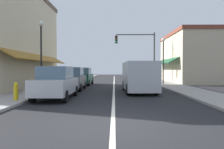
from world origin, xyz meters
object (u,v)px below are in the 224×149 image
(parked_car_second_left, at_px, (72,79))
(parked_car_nearest_left, at_px, (56,83))
(street_lamp_left_near, at_px, (41,45))
(parked_car_third_left, at_px, (83,76))
(fire_hydrant, at_px, (16,91))
(van_in_lane, at_px, (139,76))
(traffic_signal_mast_arm, at_px, (141,49))
(street_lamp_right_mid, at_px, (163,53))

(parked_car_second_left, bearing_deg, parked_car_nearest_left, -89.74)
(parked_car_nearest_left, xyz_separation_m, street_lamp_left_near, (-1.86, 3.04, 2.43))
(parked_car_third_left, height_order, fire_hydrant, parked_car_third_left)
(parked_car_third_left, distance_m, street_lamp_left_near, 7.87)
(van_in_lane, relative_size, street_lamp_left_near, 1.06)
(parked_car_nearest_left, distance_m, traffic_signal_mast_arm, 15.63)
(parked_car_nearest_left, relative_size, street_lamp_right_mid, 0.86)
(traffic_signal_mast_arm, bearing_deg, street_lamp_left_near, -127.01)
(fire_hydrant, bearing_deg, parked_car_third_left, 82.45)
(van_in_lane, relative_size, street_lamp_right_mid, 1.10)
(traffic_signal_mast_arm, height_order, street_lamp_left_near, traffic_signal_mast_arm)
(parked_car_nearest_left, distance_m, fire_hydrant, 2.09)
(parked_car_nearest_left, xyz_separation_m, fire_hydrant, (-1.63, -1.27, -0.33))
(street_lamp_right_mid, bearing_deg, street_lamp_left_near, -144.77)
(parked_car_nearest_left, xyz_separation_m, traffic_signal_mast_arm, (6.34, 13.92, 3.18))
(parked_car_nearest_left, height_order, parked_car_third_left, same)
(parked_car_nearest_left, height_order, traffic_signal_mast_arm, traffic_signal_mast_arm)
(parked_car_third_left, bearing_deg, van_in_lane, -53.39)
(traffic_signal_mast_arm, relative_size, street_lamp_right_mid, 1.26)
(parked_car_nearest_left, relative_size, street_lamp_left_near, 0.83)
(parked_car_second_left, bearing_deg, street_lamp_right_mid, 30.65)
(parked_car_second_left, distance_m, traffic_signal_mast_arm, 11.47)
(van_in_lane, bearing_deg, parked_car_third_left, 123.84)
(van_in_lane, distance_m, traffic_signal_mast_arm, 11.06)
(parked_car_nearest_left, height_order, parked_car_second_left, same)
(traffic_signal_mast_arm, bearing_deg, parked_car_nearest_left, -114.49)
(van_in_lane, bearing_deg, parked_car_second_left, 160.21)
(parked_car_nearest_left, bearing_deg, van_in_lane, 34.64)
(traffic_signal_mast_arm, bearing_deg, street_lamp_right_mid, -65.28)
(parked_car_second_left, bearing_deg, fire_hydrant, -104.64)
(parked_car_third_left, xyz_separation_m, van_in_lane, (4.96, -6.96, 0.27))
(parked_car_third_left, distance_m, traffic_signal_mast_arm, 8.03)
(parked_car_nearest_left, xyz_separation_m, van_in_lane, (4.87, 3.36, 0.27))
(traffic_signal_mast_arm, bearing_deg, van_in_lane, -97.96)
(parked_car_nearest_left, relative_size, van_in_lane, 0.78)
(van_in_lane, height_order, traffic_signal_mast_arm, traffic_signal_mast_arm)
(parked_car_nearest_left, xyz_separation_m, street_lamp_right_mid, (8.11, 10.08, 2.34))
(van_in_lane, xyz_separation_m, street_lamp_right_mid, (3.25, 6.73, 2.07))
(parked_car_second_left, bearing_deg, street_lamp_left_near, -132.88)
(parked_car_second_left, height_order, street_lamp_right_mid, street_lamp_right_mid)
(parked_car_second_left, relative_size, fire_hydrant, 4.75)
(traffic_signal_mast_arm, distance_m, street_lamp_right_mid, 4.31)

